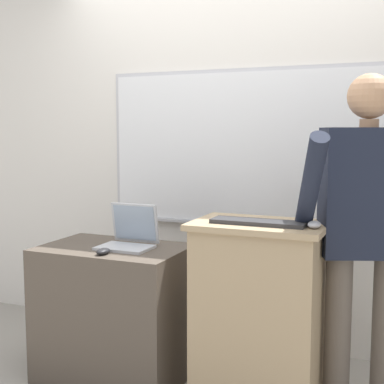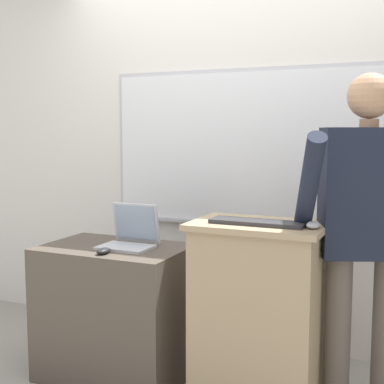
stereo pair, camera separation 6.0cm
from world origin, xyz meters
name	(u,v)px [view 2 (the right image)]	position (x,y,z in m)	size (l,w,h in m)	color
back_wall	(239,131)	(0.01, 1.31, 1.44)	(6.40, 0.17, 2.89)	silver
lectern_podium	(257,319)	(0.43, 0.39, 0.50)	(0.66, 0.44, 0.99)	tan
side_desk	(115,312)	(-0.45, 0.45, 0.39)	(0.83, 0.55, 0.78)	#4C4238
person_presenter	(365,224)	(0.92, 0.54, 0.99)	(0.60, 0.67, 1.71)	brown
laptop	(131,235)	(-0.36, 0.48, 0.85)	(0.30, 0.25, 0.24)	#B7BABF
wireless_keyboard	(257,222)	(0.44, 0.33, 1.00)	(0.46, 0.14, 0.02)	#2D2D30
computer_mouse_by_laptop	(103,251)	(-0.40, 0.26, 0.80)	(0.06, 0.10, 0.03)	black
computer_mouse_by_keyboard	(313,225)	(0.71, 0.33, 1.01)	(0.06, 0.10, 0.03)	#BCBCC1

